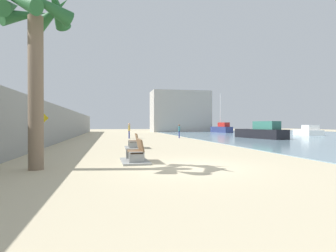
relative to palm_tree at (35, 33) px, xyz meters
name	(u,v)px	position (x,y,z in m)	size (l,w,h in m)	color
ground_plane	(139,140)	(5.33, 17.56, -4.76)	(120.00, 120.00, 0.00)	#C6B793
seawall	(60,124)	(-2.17, 17.56, -3.18)	(0.80, 64.00, 3.17)	gray
palm_tree	(35,33)	(0.00, 0.00, 0.00)	(2.79, 2.86, 6.49)	#7A6651
bench_near	(135,157)	(3.59, 1.24, -4.53)	(1.16, 2.13, 0.98)	gray
bench_far	(134,145)	(4.07, 7.98, -4.53)	(1.14, 2.12, 0.98)	gray
person_walking	(179,130)	(10.21, 20.02, -3.86)	(0.22, 0.53, 1.57)	navy
person_standing	(129,129)	(4.55, 20.19, -3.76)	(0.25, 0.52, 1.72)	navy
boat_outer	(222,128)	(22.84, 37.77, -3.99)	(2.06, 6.18, 7.31)	navy
boat_mid_bay	(308,131)	(29.85, 23.53, -4.20)	(3.39, 5.89, 1.42)	white
boat_far_left	(261,132)	(18.69, 16.96, -4.03)	(3.05, 6.87, 1.87)	black
pedestrian_sign	(41,126)	(-1.37, 6.65, -3.29)	(0.85, 0.08, 2.37)	slate
harbor_building	(180,112)	(16.80, 45.56, -0.55)	(12.00, 6.00, 8.42)	#ADAAA3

